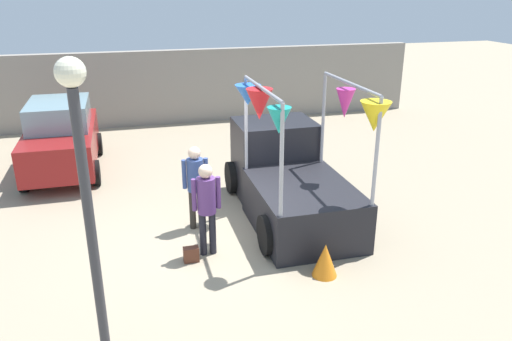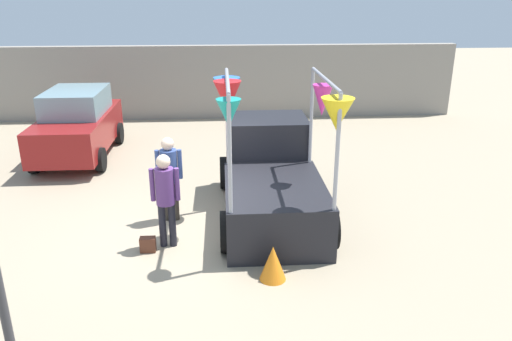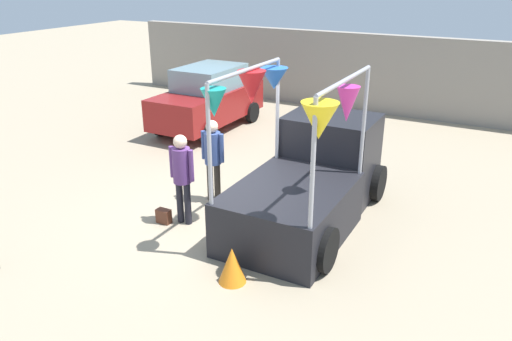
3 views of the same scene
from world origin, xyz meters
name	(u,v)px [view 3 (image 3 of 3)]	position (x,y,z in m)	size (l,w,h in m)	color
ground_plane	(221,217)	(0.00, 0.00, 0.00)	(60.00, 60.00, 0.00)	gray
vendor_truck	(312,175)	(1.52, 0.93, 0.86)	(2.45, 4.15, 3.02)	black
parked_car	(208,98)	(-3.47, 4.88, 0.94)	(1.88, 4.00, 1.88)	maroon
person_customer	(182,171)	(-0.50, -0.53, 1.08)	(0.53, 0.34, 1.78)	black
person_vendor	(213,153)	(-0.53, 0.58, 1.07)	(0.53, 0.34, 1.76)	#2D2823
handbag	(164,216)	(-0.85, -0.73, 0.14)	(0.28, 0.16, 0.28)	#592D1E
brick_boundary_wall	(363,73)	(0.00, 9.14, 1.30)	(18.00, 0.36, 2.60)	gray
folded_kite_bundle_tangerine	(232,265)	(1.32, -1.79, 0.30)	(0.44, 0.44, 0.60)	orange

